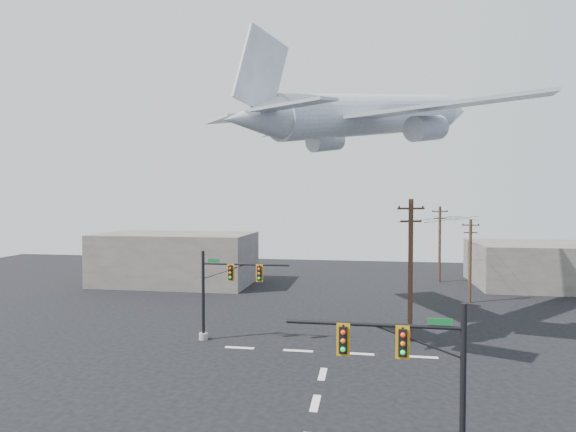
% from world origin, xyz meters
% --- Properties ---
extents(lane_markings, '(14.00, 21.20, 0.01)m').
position_xyz_m(lane_markings, '(0.00, 5.33, 0.01)').
color(lane_markings, silver).
rests_on(lane_markings, ground).
extents(signal_mast_near, '(6.75, 0.70, 6.35)m').
position_xyz_m(signal_mast_near, '(4.48, -1.48, 3.44)').
color(signal_mast_near, gray).
rests_on(signal_mast_near, ground).
extents(signal_mast_far, '(6.56, 0.70, 6.40)m').
position_xyz_m(signal_mast_far, '(-7.70, 13.45, 3.45)').
color(signal_mast_far, gray).
rests_on(signal_mast_far, ground).
extents(utility_pole_a, '(1.93, 0.85, 10.10)m').
position_xyz_m(utility_pole_a, '(5.53, 15.35, 5.28)').
color(utility_pole_a, '#452C1D').
rests_on(utility_pole_a, ground).
extents(utility_pole_b, '(1.64, 0.27, 8.11)m').
position_xyz_m(utility_pole_b, '(12.46, 29.52, 4.24)').
color(utility_pole_b, '#452C1D').
rests_on(utility_pole_b, ground).
extents(utility_pole_c, '(1.89, 0.32, 9.22)m').
position_xyz_m(utility_pole_c, '(11.28, 41.17, 4.82)').
color(utility_pole_c, '#452C1D').
rests_on(utility_pole_c, ground).
extents(power_lines, '(8.58, 25.84, 0.44)m').
position_xyz_m(power_lines, '(10.22, 27.93, 8.26)').
color(power_lines, black).
extents(airliner, '(22.55, 24.20, 7.32)m').
position_xyz_m(airliner, '(2.89, 17.90, 16.40)').
color(airliner, silver).
extents(building_left, '(18.00, 10.00, 6.00)m').
position_xyz_m(building_left, '(-20.00, 35.00, 3.00)').
color(building_left, slate).
rests_on(building_left, ground).
extents(building_right, '(14.00, 12.00, 5.00)m').
position_xyz_m(building_right, '(22.00, 40.00, 2.50)').
color(building_right, slate).
rests_on(building_right, ground).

